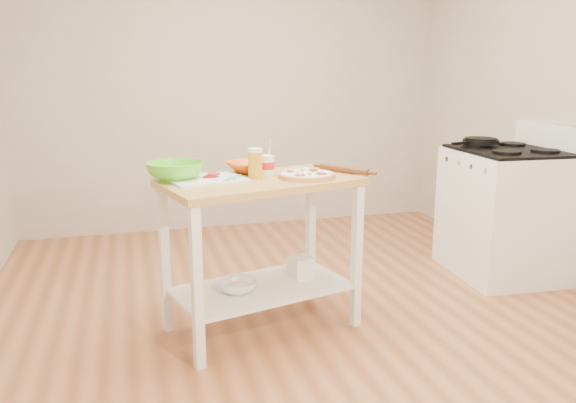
{
  "coord_description": "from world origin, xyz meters",
  "views": [
    {
      "loc": [
        -1.0,
        -3.07,
        1.49
      ],
      "look_at": [
        -0.12,
        0.0,
        0.74
      ],
      "focal_mm": 35.0,
      "sensor_mm": 36.0,
      "label": 1
    }
  ],
  "objects_px": {
    "orange_bowl": "(250,167)",
    "yogurt_tub": "(266,165)",
    "knife": "(177,174)",
    "beer_pint": "(255,163)",
    "gas_stove": "(504,212)",
    "rolling_pin": "(344,170)",
    "shelf_bin": "(301,267)",
    "skillet": "(480,142)",
    "shelf_glass_bowl": "(238,286)",
    "pizza": "(306,175)",
    "cutting_board": "(206,179)",
    "spatula": "(233,178)",
    "prep_island": "(261,223)",
    "green_bowl": "(175,171)"
  },
  "relations": [
    {
      "from": "orange_bowl",
      "to": "yogurt_tub",
      "type": "bearing_deg",
      "value": -59.91
    },
    {
      "from": "knife",
      "to": "beer_pint",
      "type": "bearing_deg",
      "value": -20.99
    },
    {
      "from": "gas_stove",
      "to": "yogurt_tub",
      "type": "xyz_separation_m",
      "value": [
        -1.88,
        -0.31,
        0.48
      ]
    },
    {
      "from": "rolling_pin",
      "to": "shelf_bin",
      "type": "relative_size",
      "value": 2.64
    },
    {
      "from": "skillet",
      "to": "shelf_glass_bowl",
      "type": "xyz_separation_m",
      "value": [
        -1.98,
        -0.67,
        -0.68
      ]
    },
    {
      "from": "gas_stove",
      "to": "pizza",
      "type": "height_order",
      "value": "gas_stove"
    },
    {
      "from": "gas_stove",
      "to": "cutting_board",
      "type": "height_order",
      "value": "gas_stove"
    },
    {
      "from": "knife",
      "to": "shelf_bin",
      "type": "relative_size",
      "value": 2.12
    },
    {
      "from": "spatula",
      "to": "knife",
      "type": "distance_m",
      "value": 0.35
    },
    {
      "from": "spatula",
      "to": "knife",
      "type": "xyz_separation_m",
      "value": [
        -0.28,
        0.21,
        0.0
      ]
    },
    {
      "from": "knife",
      "to": "yogurt_tub",
      "type": "xyz_separation_m",
      "value": [
        0.5,
        -0.09,
        0.04
      ]
    },
    {
      "from": "knife",
      "to": "rolling_pin",
      "type": "bearing_deg",
      "value": -9.2
    },
    {
      "from": "yogurt_tub",
      "to": "shelf_glass_bowl",
      "type": "relative_size",
      "value": 0.91
    },
    {
      "from": "spatula",
      "to": "orange_bowl",
      "type": "xyz_separation_m",
      "value": [
        0.15,
        0.24,
        0.02
      ]
    },
    {
      "from": "rolling_pin",
      "to": "shelf_bin",
      "type": "distance_m",
      "value": 0.65
    },
    {
      "from": "cutting_board",
      "to": "shelf_glass_bowl",
      "type": "bearing_deg",
      "value": -43.59
    },
    {
      "from": "gas_stove",
      "to": "spatula",
      "type": "height_order",
      "value": "gas_stove"
    },
    {
      "from": "prep_island",
      "to": "beer_pint",
      "type": "xyz_separation_m",
      "value": [
        -0.02,
        0.04,
        0.34
      ]
    },
    {
      "from": "pizza",
      "to": "shelf_bin",
      "type": "distance_m",
      "value": 0.6
    },
    {
      "from": "cutting_board",
      "to": "green_bowl",
      "type": "xyz_separation_m",
      "value": [
        -0.16,
        0.06,
        0.04
      ]
    },
    {
      "from": "spatula",
      "to": "green_bowl",
      "type": "bearing_deg",
      "value": 120.41
    },
    {
      "from": "orange_bowl",
      "to": "shelf_bin",
      "type": "xyz_separation_m",
      "value": [
        0.27,
        -0.15,
        -0.61
      ]
    },
    {
      "from": "skillet",
      "to": "spatula",
      "type": "xyz_separation_m",
      "value": [
        -1.99,
        -0.63,
        -0.06
      ]
    },
    {
      "from": "gas_stove",
      "to": "pizza",
      "type": "distance_m",
      "value": 1.8
    },
    {
      "from": "yogurt_tub",
      "to": "rolling_pin",
      "type": "bearing_deg",
      "value": -7.78
    },
    {
      "from": "rolling_pin",
      "to": "skillet",
      "type": "bearing_deg",
      "value": 23.51
    },
    {
      "from": "spatula",
      "to": "yogurt_tub",
      "type": "height_order",
      "value": "yogurt_tub"
    },
    {
      "from": "gas_stove",
      "to": "beer_pint",
      "type": "height_order",
      "value": "gas_stove"
    },
    {
      "from": "spatula",
      "to": "knife",
      "type": "height_order",
      "value": "knife"
    },
    {
      "from": "gas_stove",
      "to": "orange_bowl",
      "type": "relative_size",
      "value": 4.12
    },
    {
      "from": "beer_pint",
      "to": "yogurt_tub",
      "type": "relative_size",
      "value": 0.82
    },
    {
      "from": "pizza",
      "to": "yogurt_tub",
      "type": "xyz_separation_m",
      "value": [
        -0.2,
        0.14,
        0.04
      ]
    },
    {
      "from": "yogurt_tub",
      "to": "orange_bowl",
      "type": "bearing_deg",
      "value": 120.09
    },
    {
      "from": "beer_pint",
      "to": "shelf_bin",
      "type": "height_order",
      "value": "beer_pint"
    },
    {
      "from": "green_bowl",
      "to": "yogurt_tub",
      "type": "distance_m",
      "value": 0.52
    },
    {
      "from": "cutting_board",
      "to": "shelf_glass_bowl",
      "type": "relative_size",
      "value": 2.04
    },
    {
      "from": "prep_island",
      "to": "knife",
      "type": "relative_size",
      "value": 4.42
    },
    {
      "from": "prep_island",
      "to": "shelf_glass_bowl",
      "type": "distance_m",
      "value": 0.38
    },
    {
      "from": "rolling_pin",
      "to": "gas_stove",
      "type": "bearing_deg",
      "value": 14.47
    },
    {
      "from": "pizza",
      "to": "rolling_pin",
      "type": "xyz_separation_m",
      "value": [
        0.26,
        0.08,
        0.0
      ]
    },
    {
      "from": "beer_pint",
      "to": "rolling_pin",
      "type": "xyz_separation_m",
      "value": [
        0.54,
        0.01,
        -0.07
      ]
    },
    {
      "from": "prep_island",
      "to": "skillet",
      "type": "bearing_deg",
      "value": 18.74
    },
    {
      "from": "cutting_board",
      "to": "rolling_pin",
      "type": "relative_size",
      "value": 1.36
    },
    {
      "from": "skillet",
      "to": "shelf_glass_bowl",
      "type": "height_order",
      "value": "skillet"
    },
    {
      "from": "skillet",
      "to": "beer_pint",
      "type": "xyz_separation_m",
      "value": [
        -1.86,
        -0.58,
        0.01
      ]
    },
    {
      "from": "green_bowl",
      "to": "rolling_pin",
      "type": "relative_size",
      "value": 0.93
    },
    {
      "from": "beer_pint",
      "to": "shelf_bin",
      "type": "distance_m",
      "value": 0.72
    },
    {
      "from": "gas_stove",
      "to": "green_bowl",
      "type": "distance_m",
      "value": 2.47
    },
    {
      "from": "skillet",
      "to": "shelf_glass_bowl",
      "type": "distance_m",
      "value": 2.2
    },
    {
      "from": "pizza",
      "to": "spatula",
      "type": "bearing_deg",
      "value": 177.39
    }
  ]
}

